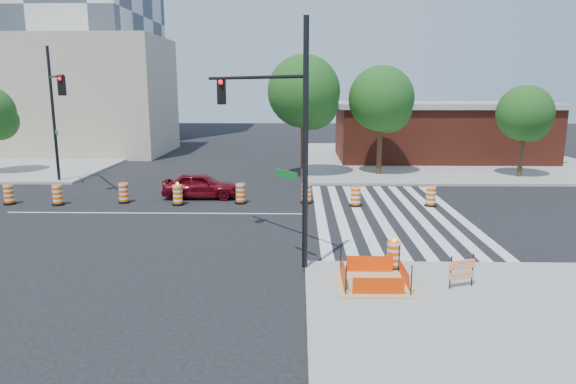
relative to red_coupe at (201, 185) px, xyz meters
name	(u,v)px	position (x,y,z in m)	size (l,w,h in m)	color
ground	(155,213)	(-1.57, -3.39, -0.69)	(120.00, 120.00, 0.00)	black
sidewalk_ne	(438,159)	(16.43, 14.61, -0.61)	(22.00, 22.00, 0.15)	gray
crosswalk_east	(388,214)	(9.38, -3.39, -0.68)	(6.75, 13.50, 0.01)	silver
lane_centerline	(155,213)	(-1.57, -3.39, -0.68)	(14.00, 0.12, 0.01)	silver
excavation_pit	(374,282)	(7.43, -12.39, -0.46)	(2.20, 2.20, 0.90)	tan
brick_storefront	(439,131)	(16.43, 14.61, 1.63)	(16.50, 8.50, 4.60)	maroon
beige_midrise	(85,96)	(-13.57, 18.61, 4.31)	(14.00, 10.00, 10.00)	tan
red_coupe	(201,185)	(0.00, 0.00, 0.00)	(1.62, 4.03, 1.37)	#600811
signal_pole_se	(274,121)	(4.39, -9.73, 4.07)	(3.80, 4.63, 7.75)	black
signal_pole_nw	(55,103)	(-8.83, 2.94, 4.25)	(3.29, 5.28, 8.05)	black
pit_drum	(393,256)	(8.23, -11.12, -0.10)	(0.53, 0.53, 1.04)	black
barricade	(462,270)	(9.92, -12.60, 0.01)	(0.80, 0.32, 0.99)	#FF5B05
tree_north_c	(305,96)	(5.55, 6.45, 4.59)	(4.62, 4.62, 7.85)	#382314
tree_north_d	(382,102)	(10.56, 7.14, 4.14)	(4.23, 4.23, 7.20)	#382314
tree_north_e	(525,116)	(19.51, 6.35, 3.31)	(3.50, 3.50, 5.95)	#382314
median_drum_1	(9,195)	(-9.43, -1.69, -0.21)	(0.60, 0.60, 1.02)	black
median_drum_2	(58,196)	(-6.89, -1.81, -0.21)	(0.60, 0.60, 1.02)	black
median_drum_3	(124,194)	(-3.74, -1.24, -0.21)	(0.60, 0.60, 1.02)	black
median_drum_4	(178,195)	(-0.86, -1.67, -0.20)	(0.60, 0.60, 1.18)	black
median_drum_5	(241,194)	(2.25, -1.25, -0.21)	(0.60, 0.60, 1.02)	black
median_drum_6	(306,194)	(5.60, -1.09, -0.21)	(0.60, 0.60, 1.02)	black
median_drum_7	(356,197)	(8.03, -1.78, -0.21)	(0.60, 0.60, 1.02)	black
median_drum_8	(431,197)	(11.77, -1.68, -0.21)	(0.60, 0.60, 1.02)	black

